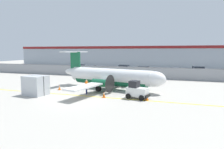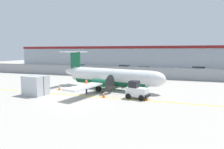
{
  "view_description": "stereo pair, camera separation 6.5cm",
  "coord_description": "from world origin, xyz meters",
  "px_view_note": "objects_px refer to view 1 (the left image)",
  "views": [
    {
      "loc": [
        9.64,
        -17.78,
        5.01
      ],
      "look_at": [
        1.38,
        7.82,
        1.8
      ],
      "focal_mm": 32.0,
      "sensor_mm": 36.0,
      "label": 1
    },
    {
      "loc": [
        9.7,
        -17.76,
        5.01
      ],
      "look_at": [
        1.38,
        7.82,
        1.8
      ],
      "focal_mm": 32.0,
      "sensor_mm": 36.0,
      "label": 2
    }
  ],
  "objects_px": {
    "traffic_cone_far_left": "(59,87)",
    "ground_crew_worker": "(86,86)",
    "baggage_tug": "(137,91)",
    "cargo_container": "(36,85)",
    "commuter_airplane": "(111,77)",
    "parked_car_2": "(123,68)",
    "traffic_cone_near_left": "(85,85)",
    "traffic_cone_far_right": "(104,95)",
    "parked_car_0": "(79,67)",
    "traffic_cone_near_right": "(147,97)",
    "parked_car_4": "(176,72)",
    "parked_car_5": "(199,70)",
    "parked_car_3": "(144,70)",
    "parked_car_1": "(91,69)"
  },
  "relations": [
    {
      "from": "ground_crew_worker",
      "to": "traffic_cone_near_right",
      "type": "height_order",
      "value": "ground_crew_worker"
    },
    {
      "from": "baggage_tug",
      "to": "parked_car_2",
      "type": "relative_size",
      "value": 0.6
    },
    {
      "from": "traffic_cone_near_left",
      "to": "traffic_cone_near_right",
      "type": "height_order",
      "value": "same"
    },
    {
      "from": "parked_car_0",
      "to": "ground_crew_worker",
      "type": "bearing_deg",
      "value": 119.84
    },
    {
      "from": "parked_car_1",
      "to": "parked_car_5",
      "type": "height_order",
      "value": "same"
    },
    {
      "from": "traffic_cone_far_right",
      "to": "parked_car_2",
      "type": "height_order",
      "value": "parked_car_2"
    },
    {
      "from": "parked_car_0",
      "to": "parked_car_3",
      "type": "height_order",
      "value": "same"
    },
    {
      "from": "commuter_airplane",
      "to": "parked_car_5",
      "type": "xyz_separation_m",
      "value": [
        12.65,
        21.78,
        -0.71
      ]
    },
    {
      "from": "ground_crew_worker",
      "to": "traffic_cone_near_left",
      "type": "bearing_deg",
      "value": -81.75
    },
    {
      "from": "commuter_airplane",
      "to": "traffic_cone_far_right",
      "type": "bearing_deg",
      "value": -69.34
    },
    {
      "from": "traffic_cone_near_right",
      "to": "parked_car_0",
      "type": "bearing_deg",
      "value": 129.55
    },
    {
      "from": "parked_car_3",
      "to": "traffic_cone_far_left",
      "type": "bearing_deg",
      "value": -107.78
    },
    {
      "from": "ground_crew_worker",
      "to": "parked_car_1",
      "type": "xyz_separation_m",
      "value": [
        -8.61,
        20.63,
        -0.06
      ]
    },
    {
      "from": "commuter_airplane",
      "to": "baggage_tug",
      "type": "bearing_deg",
      "value": -32.74
    },
    {
      "from": "parked_car_2",
      "to": "parked_car_4",
      "type": "xyz_separation_m",
      "value": [
        11.89,
        -4.24,
        0.0
      ]
    },
    {
      "from": "ground_crew_worker",
      "to": "traffic_cone_far_right",
      "type": "xyz_separation_m",
      "value": [
        2.54,
        -1.06,
        -0.64
      ]
    },
    {
      "from": "traffic_cone_far_left",
      "to": "traffic_cone_far_right",
      "type": "height_order",
      "value": "same"
    },
    {
      "from": "traffic_cone_far_left",
      "to": "ground_crew_worker",
      "type": "bearing_deg",
      "value": -14.84
    },
    {
      "from": "baggage_tug",
      "to": "parked_car_4",
      "type": "height_order",
      "value": "baggage_tug"
    },
    {
      "from": "parked_car_5",
      "to": "traffic_cone_near_right",
      "type": "bearing_deg",
      "value": -113.37
    },
    {
      "from": "parked_car_0",
      "to": "parked_car_2",
      "type": "distance_m",
      "value": 11.23
    },
    {
      "from": "baggage_tug",
      "to": "cargo_container",
      "type": "bearing_deg",
      "value": -156.48
    },
    {
      "from": "ground_crew_worker",
      "to": "traffic_cone_near_left",
      "type": "relative_size",
      "value": 2.66
    },
    {
      "from": "parked_car_0",
      "to": "parked_car_2",
      "type": "xyz_separation_m",
      "value": [
        11.19,
        1.0,
        0.0
      ]
    },
    {
      "from": "baggage_tug",
      "to": "traffic_cone_near_right",
      "type": "xyz_separation_m",
      "value": [
        1.11,
        -0.37,
        -0.54
      ]
    },
    {
      "from": "cargo_container",
      "to": "parked_car_3",
      "type": "relative_size",
      "value": 0.62
    },
    {
      "from": "cargo_container",
      "to": "traffic_cone_far_left",
      "type": "height_order",
      "value": "cargo_container"
    },
    {
      "from": "parked_car_1",
      "to": "traffic_cone_far_right",
      "type": "bearing_deg",
      "value": -63.23
    },
    {
      "from": "traffic_cone_far_right",
      "to": "parked_car_3",
      "type": "height_order",
      "value": "parked_car_3"
    },
    {
      "from": "ground_crew_worker",
      "to": "traffic_cone_far_left",
      "type": "distance_m",
      "value": 4.58
    },
    {
      "from": "commuter_airplane",
      "to": "traffic_cone_far_right",
      "type": "distance_m",
      "value": 5.02
    },
    {
      "from": "baggage_tug",
      "to": "parked_car_5",
      "type": "distance_m",
      "value": 27.29
    },
    {
      "from": "baggage_tug",
      "to": "parked_car_2",
      "type": "height_order",
      "value": "baggage_tug"
    },
    {
      "from": "commuter_airplane",
      "to": "traffic_cone_near_left",
      "type": "xyz_separation_m",
      "value": [
        -3.77,
        -0.04,
        -1.29
      ]
    },
    {
      "from": "parked_car_0",
      "to": "traffic_cone_far_right",
      "type": "bearing_deg",
      "value": 123.15
    },
    {
      "from": "commuter_airplane",
      "to": "parked_car_4",
      "type": "bearing_deg",
      "value": 77.04
    },
    {
      "from": "cargo_container",
      "to": "ground_crew_worker",
      "type": "bearing_deg",
      "value": 30.22
    },
    {
      "from": "ground_crew_worker",
      "to": "parked_car_0",
      "type": "xyz_separation_m",
      "value": [
        -13.28,
        23.88,
        -0.06
      ]
    },
    {
      "from": "baggage_tug",
      "to": "traffic_cone_far_left",
      "type": "height_order",
      "value": "baggage_tug"
    },
    {
      "from": "parked_car_4",
      "to": "traffic_cone_near_left",
      "type": "bearing_deg",
      "value": -125.05
    },
    {
      "from": "parked_car_2",
      "to": "baggage_tug",
      "type": "bearing_deg",
      "value": 108.19
    },
    {
      "from": "parked_car_1",
      "to": "parked_car_4",
      "type": "xyz_separation_m",
      "value": [
        18.41,
        0.01,
        0.0
      ]
    },
    {
      "from": "traffic_cone_near_right",
      "to": "traffic_cone_far_right",
      "type": "xyz_separation_m",
      "value": [
        -4.57,
        -0.26,
        0.0
      ]
    },
    {
      "from": "traffic_cone_near_left",
      "to": "traffic_cone_near_right",
      "type": "relative_size",
      "value": 1.0
    },
    {
      "from": "baggage_tug",
      "to": "traffic_cone_far_right",
      "type": "bearing_deg",
      "value": -154.99
    },
    {
      "from": "parked_car_1",
      "to": "commuter_airplane",
      "type": "bearing_deg",
      "value": -58.7
    },
    {
      "from": "parked_car_1",
      "to": "parked_car_3",
      "type": "distance_m",
      "value": 11.93
    },
    {
      "from": "cargo_container",
      "to": "traffic_cone_near_right",
      "type": "bearing_deg",
      "value": 14.12
    },
    {
      "from": "traffic_cone_near_right",
      "to": "parked_car_0",
      "type": "xyz_separation_m",
      "value": [
        -20.38,
        24.68,
        0.58
      ]
    },
    {
      "from": "traffic_cone_near_right",
      "to": "cargo_container",
      "type": "bearing_deg",
      "value": -173.53
    }
  ]
}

